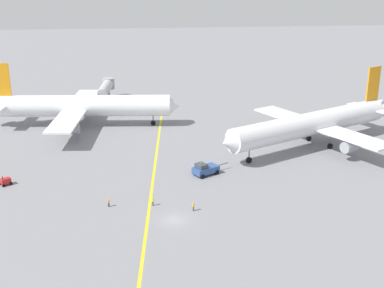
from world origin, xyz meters
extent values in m
plane|color=gray|center=(0.00, 0.00, 0.00)|extent=(600.00, 600.00, 0.00)
cube|color=yellow|center=(-3.53, 10.00, 0.00)|extent=(11.79, 119.51, 0.01)
cylinder|color=white|center=(-19.32, 56.87, 5.54)|extent=(45.96, 10.03, 5.66)
cone|color=white|center=(4.58, 54.56, 5.54)|extent=(3.29, 5.45, 5.20)
cube|color=white|center=(-21.59, 57.09, 4.69)|extent=(10.57, 43.94, 0.44)
cube|color=white|center=(-40.53, 58.93, 6.11)|extent=(4.44, 13.25, 0.28)
cube|color=orange|center=(-40.23, 58.90, 12.67)|extent=(4.41, 0.78, 8.61)
cylinder|color=#999EA3|center=(-21.77, 44.87, 2.89)|extent=(4.43, 2.99, 2.60)
cylinder|color=#999EA3|center=(-19.41, 69.13, 2.89)|extent=(4.43, 2.99, 2.60)
cylinder|color=slate|center=(-22.25, 60.57, 1.82)|extent=(0.28, 0.28, 2.35)
cylinder|color=black|center=(-22.25, 60.57, 0.65)|extent=(1.35, 0.67, 1.30)
cylinder|color=slate|center=(-22.91, 53.80, 1.82)|extent=(0.28, 0.28, 2.35)
cylinder|color=black|center=(-22.91, 53.80, 0.65)|extent=(1.35, 0.67, 1.30)
cylinder|color=slate|center=(-1.15, 55.11, 1.82)|extent=(0.28, 0.28, 2.35)
cylinder|color=black|center=(-1.15, 55.11, 0.65)|extent=(1.35, 0.67, 1.30)
cylinder|color=silver|center=(34.76, 32.91, 5.77)|extent=(43.59, 25.67, 5.41)
cone|color=silver|center=(13.12, 21.94, 5.77)|extent=(4.75, 5.71, 4.98)
cone|color=silver|center=(56.22, 43.78, 5.77)|extent=(5.17, 5.49, 4.33)
cube|color=silver|center=(36.81, 33.95, 4.96)|extent=(23.15, 37.32, 0.44)
cube|color=silver|center=(53.99, 42.65, 6.31)|extent=(8.73, 13.04, 0.28)
cube|color=orange|center=(53.72, 42.51, 12.77)|extent=(4.09, 2.31, 8.59)
cylinder|color=#999EA3|center=(31.04, 43.14, 3.16)|extent=(4.92, 4.22, 2.60)
cylinder|color=#999EA3|center=(40.81, 23.86, 3.16)|extent=(4.92, 4.22, 2.60)
cylinder|color=slate|center=(39.24, 31.37, 1.99)|extent=(0.28, 0.28, 2.68)
cylinder|color=black|center=(39.24, 31.37, 0.65)|extent=(1.41, 1.08, 1.30)
cylinder|color=slate|center=(36.17, 37.43, 1.99)|extent=(0.28, 0.28, 2.68)
cylinder|color=black|center=(36.17, 37.43, 0.65)|extent=(1.41, 1.08, 1.30)
cylinder|color=slate|center=(18.30, 24.57, 1.99)|extent=(0.28, 0.28, 2.68)
cylinder|color=black|center=(18.30, 24.57, 0.65)|extent=(1.41, 1.08, 1.30)
cube|color=#2D4C8C|center=(8.06, 19.11, 1.08)|extent=(5.91, 5.01, 1.26)
cube|color=#333D47|center=(7.06, 18.53, 2.16)|extent=(2.74, 2.86, 0.90)
cylinder|color=#4C4C51|center=(11.71, 21.21, 1.20)|extent=(2.87, 1.77, 0.20)
sphere|color=orange|center=(7.06, 18.53, 2.79)|extent=(0.24, 0.24, 0.24)
cylinder|color=black|center=(7.12, 16.97, 0.45)|extent=(0.93, 0.71, 0.90)
cylinder|color=black|center=(5.74, 19.36, 0.45)|extent=(0.93, 0.71, 0.90)
cylinder|color=black|center=(10.38, 18.85, 0.45)|extent=(0.93, 0.71, 0.90)
cylinder|color=black|center=(9.00, 21.25, 0.45)|extent=(0.93, 0.71, 0.90)
cube|color=red|center=(-31.39, 18.31, 0.85)|extent=(2.16, 2.01, 1.10)
cylinder|color=black|center=(-31.83, 18.00, 1.65)|extent=(0.16, 0.16, 0.50)
cylinder|color=black|center=(-31.16, 19.31, 0.30)|extent=(0.61, 0.50, 0.60)
cylinder|color=black|center=(-30.37, 18.15, 0.30)|extent=(0.61, 0.50, 0.60)
cylinder|color=black|center=(-32.40, 18.46, 0.30)|extent=(0.61, 0.50, 0.60)
cylinder|color=black|center=(-31.61, 17.31, 0.30)|extent=(0.61, 0.50, 0.60)
cylinder|color=#4C4C51|center=(-3.32, 5.87, 0.41)|extent=(0.28, 0.28, 0.82)
cylinder|color=#D1E02D|center=(-3.32, 5.87, 1.11)|extent=(0.36, 0.36, 0.58)
sphere|color=tan|center=(-3.32, 5.87, 1.51)|extent=(0.22, 0.22, 0.22)
cylinder|color=#4C4C51|center=(3.60, 2.98, 0.42)|extent=(0.28, 0.28, 0.83)
cylinder|color=orange|center=(3.60, 2.98, 1.13)|extent=(0.36, 0.36, 0.59)
sphere|color=tan|center=(3.60, 2.98, 1.54)|extent=(0.23, 0.23, 0.23)
cylinder|color=#2D3351|center=(-11.09, 6.35, 0.39)|extent=(0.28, 0.28, 0.78)
cylinder|color=orange|center=(-11.09, 6.35, 1.06)|extent=(0.36, 0.36, 0.55)
sphere|color=tan|center=(-11.09, 6.35, 1.44)|extent=(0.21, 0.21, 0.21)
cylinder|color=#F24C19|center=(-11.02, 6.64, 1.17)|extent=(0.05, 0.05, 0.40)
cylinder|color=#B7B7BC|center=(-14.97, 81.46, 4.51)|extent=(4.68, 15.97, 3.20)
cylinder|color=#99999E|center=(-14.23, 89.29, 4.51)|extent=(3.84, 3.84, 3.52)
cylinder|color=#595960|center=(-14.32, 88.29, 2.25)|extent=(0.70, 0.70, 4.51)
camera|label=1|loc=(-5.74, -75.37, 39.52)|focal=47.08mm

